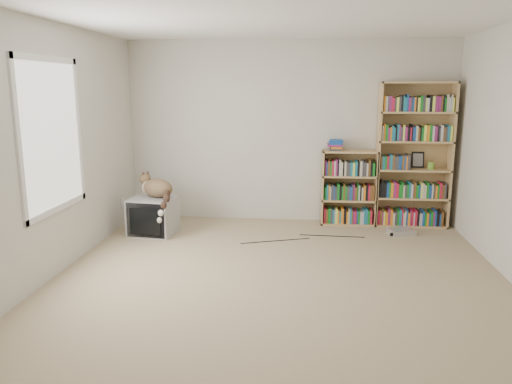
# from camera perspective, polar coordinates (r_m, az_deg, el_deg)

# --- Properties ---
(floor) EXTENTS (4.50, 5.00, 0.01)m
(floor) POSITION_cam_1_polar(r_m,az_deg,el_deg) (4.84, 2.53, -10.80)
(floor) COLOR tan
(floor) RESTS_ON ground
(wall_back) EXTENTS (4.50, 0.02, 2.50)m
(wall_back) POSITION_cam_1_polar(r_m,az_deg,el_deg) (6.99, 3.81, 6.84)
(wall_back) COLOR beige
(wall_back) RESTS_ON floor
(wall_front) EXTENTS (4.50, 0.02, 2.50)m
(wall_front) POSITION_cam_1_polar(r_m,az_deg,el_deg) (2.07, -1.13, -5.54)
(wall_front) COLOR beige
(wall_front) RESTS_ON floor
(wall_left) EXTENTS (0.02, 5.00, 2.50)m
(wall_left) POSITION_cam_1_polar(r_m,az_deg,el_deg) (5.14, -23.30, 4.05)
(wall_left) COLOR beige
(wall_left) RESTS_ON floor
(ceiling) EXTENTS (4.50, 5.00, 0.02)m
(ceiling) POSITION_cam_1_polar(r_m,az_deg,el_deg) (4.51, 2.84, 19.97)
(ceiling) COLOR white
(ceiling) RESTS_ON wall_back
(window) EXTENTS (0.02, 1.22, 1.52)m
(window) POSITION_cam_1_polar(r_m,az_deg,el_deg) (5.29, -22.29, 5.97)
(window) COLOR white
(window) RESTS_ON wall_left
(crt_tv) EXTENTS (0.60, 0.56, 0.48)m
(crt_tv) POSITION_cam_1_polar(r_m,az_deg,el_deg) (6.57, -11.64, -2.69)
(crt_tv) COLOR #9F9FA1
(crt_tv) RESTS_ON floor
(cat) EXTENTS (0.57, 0.67, 0.52)m
(cat) POSITION_cam_1_polar(r_m,az_deg,el_deg) (6.47, -11.14, 0.08)
(cat) COLOR #332014
(cat) RESTS_ON crt_tv
(bookcase_tall) EXTENTS (0.97, 0.30, 1.93)m
(bookcase_tall) POSITION_cam_1_polar(r_m,az_deg,el_deg) (7.03, 17.53, 3.59)
(bookcase_tall) COLOR tan
(bookcase_tall) RESTS_ON floor
(bookcase_short) EXTENTS (0.75, 0.30, 1.03)m
(bookcase_short) POSITION_cam_1_polar(r_m,az_deg,el_deg) (6.98, 10.54, 0.24)
(bookcase_short) COLOR tan
(bookcase_short) RESTS_ON floor
(book_stack) EXTENTS (0.20, 0.27, 0.14)m
(book_stack) POSITION_cam_1_polar(r_m,az_deg,el_deg) (6.85, 9.11, 5.33)
(book_stack) COLOR #BD1937
(book_stack) RESTS_ON bookcase_short
(green_mug) EXTENTS (0.09, 0.09, 0.10)m
(green_mug) POSITION_cam_1_polar(r_m,az_deg,el_deg) (7.07, 19.35, 2.88)
(green_mug) COLOR #71AB31
(green_mug) RESTS_ON bookcase_tall
(framed_print) EXTENTS (0.16, 0.05, 0.22)m
(framed_print) POSITION_cam_1_polar(r_m,az_deg,el_deg) (7.13, 17.99, 3.52)
(framed_print) COLOR black
(framed_print) RESTS_ON bookcase_tall
(dvd_player) EXTENTS (0.37, 0.31, 0.07)m
(dvd_player) POSITION_cam_1_polar(r_m,az_deg,el_deg) (6.72, 16.25, -4.37)
(dvd_player) COLOR silver
(dvd_player) RESTS_ON floor
(wall_outlet) EXTENTS (0.01, 0.08, 0.13)m
(wall_outlet) POSITION_cam_1_polar(r_m,az_deg,el_deg) (7.04, -15.00, -1.18)
(wall_outlet) COLOR silver
(wall_outlet) RESTS_ON wall_left
(floor_cables) EXTENTS (1.20, 0.70, 0.01)m
(floor_cables) POSITION_cam_1_polar(r_m,az_deg,el_deg) (6.39, 3.62, -5.05)
(floor_cables) COLOR black
(floor_cables) RESTS_ON floor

